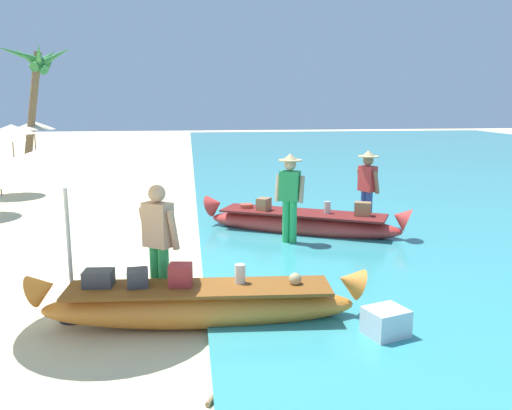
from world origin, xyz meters
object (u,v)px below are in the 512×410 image
at_px(cooler_box, 386,326).
at_px(boat_red_midground, 302,222).
at_px(palm_tree_tall_inland, 36,71).
at_px(boat_orange_foreground, 198,304).
at_px(paddle, 243,355).
at_px(person_tourist_customer, 159,242).
at_px(patio_umbrella_large, 63,159).
at_px(person_vendor_assistant, 367,185).
at_px(person_vendor_hatted, 290,193).

bearing_deg(cooler_box, boat_red_midground, 70.61).
bearing_deg(palm_tree_tall_inland, boat_orange_foreground, -69.69).
bearing_deg(paddle, cooler_box, 5.65).
relative_size(person_tourist_customer, patio_umbrella_large, 0.72).
height_order(person_tourist_customer, patio_umbrella_large, patio_umbrella_large).
distance_m(boat_orange_foreground, cooler_box, 2.27).
distance_m(person_tourist_customer, patio_umbrella_large, 1.56).
xyz_separation_m(palm_tree_tall_inland, cooler_box, (7.82, -16.07, -3.58)).
bearing_deg(person_vendor_assistant, cooler_box, -106.13).
bearing_deg(patio_umbrella_large, palm_tree_tall_inland, 105.36).
bearing_deg(person_tourist_customer, patio_umbrella_large, -176.82).
bearing_deg(paddle, person_vendor_assistant, 59.42).
xyz_separation_m(boat_orange_foreground, person_vendor_assistant, (3.66, 4.48, 0.70)).
height_order(boat_orange_foreground, patio_umbrella_large, patio_umbrella_large).
xyz_separation_m(person_vendor_hatted, paddle, (-1.32, -4.32, -1.01)).
bearing_deg(patio_umbrella_large, person_vendor_assistant, 37.98).
distance_m(boat_orange_foreground, palm_tree_tall_inland, 16.72).
distance_m(patio_umbrella_large, cooler_box, 4.31).
bearing_deg(person_tourist_customer, cooler_box, -24.57).
xyz_separation_m(boat_red_midground, patio_umbrella_large, (-3.79, -3.80, 1.78)).
xyz_separation_m(person_vendor_hatted, person_vendor_assistant, (1.86, 1.07, -0.04)).
distance_m(person_vendor_assistant, paddle, 6.33).
bearing_deg(patio_umbrella_large, boat_red_midground, 45.11).
xyz_separation_m(person_tourist_customer, person_vendor_assistant, (4.13, 4.02, 0.02)).
bearing_deg(boat_orange_foreground, person_tourist_customer, 135.75).
bearing_deg(paddle, person_tourist_customer, 124.80).
xyz_separation_m(patio_umbrella_large, paddle, (2.05, -1.30, -2.04)).
relative_size(boat_red_midground, person_vendor_assistant, 2.36).
bearing_deg(patio_umbrella_large, paddle, -32.44).
height_order(person_vendor_hatted, paddle, person_vendor_hatted).
relative_size(patio_umbrella_large, cooler_box, 5.30).
relative_size(person_vendor_hatted, palm_tree_tall_inland, 0.37).
bearing_deg(person_vendor_hatted, cooler_box, -85.17).
relative_size(person_vendor_assistant, patio_umbrella_large, 0.73).
distance_m(person_vendor_hatted, person_tourist_customer, 3.73).
distance_m(patio_umbrella_large, palm_tree_tall_inland, 15.59).
xyz_separation_m(person_tourist_customer, patio_umbrella_large, (-1.10, -0.06, 1.10)).
relative_size(person_vendor_assistant, paddle, 1.13).
relative_size(palm_tree_tall_inland, cooler_box, 10.77).
bearing_deg(cooler_box, patio_umbrella_large, 144.41).
relative_size(boat_orange_foreground, cooler_box, 9.30).
bearing_deg(person_vendor_assistant, boat_red_midground, -168.99).
distance_m(boat_orange_foreground, paddle, 1.05).
height_order(person_vendor_hatted, cooler_box, person_vendor_hatted).
distance_m(person_vendor_assistant, patio_umbrella_large, 6.72).
distance_m(person_vendor_assistant, cooler_box, 5.49).
height_order(boat_red_midground, person_vendor_assistant, person_vendor_assistant).
relative_size(person_vendor_hatted, patio_umbrella_large, 0.76).
bearing_deg(person_vendor_hatted, paddle, -107.02).
distance_m(person_tourist_customer, person_vendor_assistant, 5.76).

